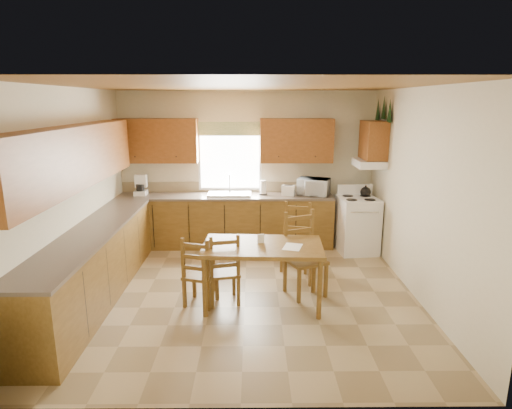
{
  "coord_description": "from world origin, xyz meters",
  "views": [
    {
      "loc": [
        0.1,
        -5.35,
        2.52
      ],
      "look_at": [
        0.15,
        0.3,
        1.15
      ],
      "focal_mm": 30.0,
      "sensor_mm": 36.0,
      "label": 1
    }
  ],
  "objects_px": {
    "microwave": "(314,187)",
    "chair_far_left": "(296,237)",
    "chair_far_right": "(306,255)",
    "stove": "(357,226)",
    "chair_near_left": "(200,270)",
    "chair_near_right": "(223,268)",
    "dining_table": "(263,275)"
  },
  "relations": [
    {
      "from": "microwave",
      "to": "chair_far_left",
      "type": "relative_size",
      "value": 0.48
    },
    {
      "from": "chair_far_right",
      "to": "stove",
      "type": "bearing_deg",
      "value": 33.37
    },
    {
      "from": "stove",
      "to": "chair_near_left",
      "type": "distance_m",
      "value": 3.11
    },
    {
      "from": "chair_near_left",
      "to": "chair_far_left",
      "type": "bearing_deg",
      "value": -122.37
    },
    {
      "from": "chair_near_right",
      "to": "stove",
      "type": "bearing_deg",
      "value": -152.16
    },
    {
      "from": "chair_far_left",
      "to": "dining_table",
      "type": "bearing_deg",
      "value": -100.39
    },
    {
      "from": "microwave",
      "to": "chair_near_right",
      "type": "distance_m",
      "value": 2.72
    },
    {
      "from": "stove",
      "to": "chair_far_left",
      "type": "xyz_separation_m",
      "value": [
        -1.12,
        -0.78,
        0.04
      ]
    },
    {
      "from": "chair_near_left",
      "to": "chair_near_right",
      "type": "distance_m",
      "value": 0.29
    },
    {
      "from": "stove",
      "to": "chair_near_left",
      "type": "bearing_deg",
      "value": -147.11
    },
    {
      "from": "microwave",
      "to": "stove",
      "type": "bearing_deg",
      "value": -6.03
    },
    {
      "from": "microwave",
      "to": "dining_table",
      "type": "distance_m",
      "value": 2.56
    },
    {
      "from": "dining_table",
      "to": "stove",
      "type": "bearing_deg",
      "value": 52.35
    },
    {
      "from": "microwave",
      "to": "chair_near_right",
      "type": "bearing_deg",
      "value": -102.94
    },
    {
      "from": "chair_near_right",
      "to": "chair_far_left",
      "type": "height_order",
      "value": "chair_far_left"
    },
    {
      "from": "dining_table",
      "to": "chair_near_right",
      "type": "xyz_separation_m",
      "value": [
        -0.5,
        0.06,
        0.07
      ]
    },
    {
      "from": "dining_table",
      "to": "chair_near_right",
      "type": "relative_size",
      "value": 1.59
    },
    {
      "from": "microwave",
      "to": "chair_near_right",
      "type": "relative_size",
      "value": 0.53
    },
    {
      "from": "chair_far_right",
      "to": "microwave",
      "type": "bearing_deg",
      "value": 55.89
    },
    {
      "from": "chair_near_right",
      "to": "chair_far_right",
      "type": "bearing_deg",
      "value": 177.7
    },
    {
      "from": "chair_near_left",
      "to": "chair_near_right",
      "type": "height_order",
      "value": "chair_near_right"
    },
    {
      "from": "chair_far_left",
      "to": "chair_far_right",
      "type": "xyz_separation_m",
      "value": [
        0.04,
        -0.89,
        0.05
      ]
    },
    {
      "from": "microwave",
      "to": "chair_near_right",
      "type": "height_order",
      "value": "microwave"
    },
    {
      "from": "chair_far_left",
      "to": "stove",
      "type": "bearing_deg",
      "value": 48.69
    },
    {
      "from": "stove",
      "to": "dining_table",
      "type": "height_order",
      "value": "stove"
    },
    {
      "from": "stove",
      "to": "chair_far_left",
      "type": "height_order",
      "value": "chair_far_left"
    },
    {
      "from": "microwave",
      "to": "chair_far_right",
      "type": "relative_size",
      "value": 0.44
    },
    {
      "from": "microwave",
      "to": "chair_far_left",
      "type": "bearing_deg",
      "value": -90.18
    },
    {
      "from": "chair_far_left",
      "to": "chair_far_right",
      "type": "height_order",
      "value": "chair_far_right"
    },
    {
      "from": "stove",
      "to": "chair_near_right",
      "type": "distance_m",
      "value": 2.86
    },
    {
      "from": "dining_table",
      "to": "chair_far_right",
      "type": "distance_m",
      "value": 0.65
    },
    {
      "from": "dining_table",
      "to": "chair_far_left",
      "type": "relative_size",
      "value": 1.46
    }
  ]
}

